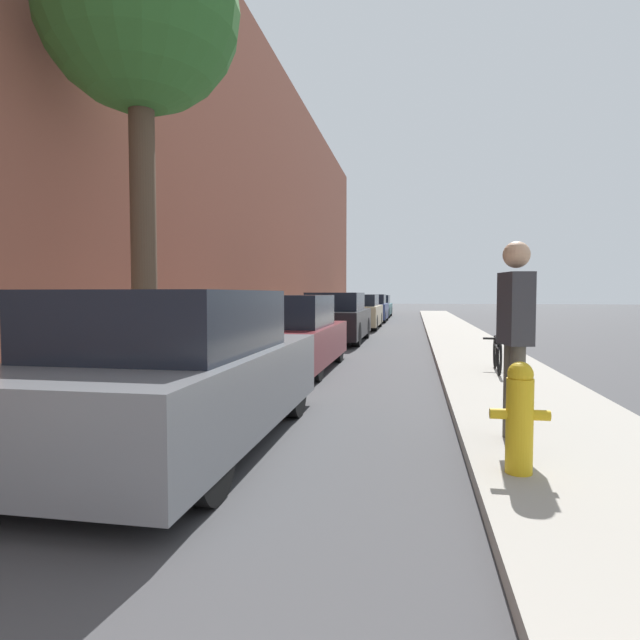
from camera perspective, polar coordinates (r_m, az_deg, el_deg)
The scene contains 14 objects.
ground_plane at distance 15.67m, azimuth 4.88°, elevation -2.48°, with size 120.00×120.00×0.00m, color #3D3D3F.
sidewalk_left at distance 16.19m, azimuth -5.40°, elevation -2.09°, with size 2.00×52.00×0.12m.
sidewalk_right at distance 15.66m, azimuth 15.51°, elevation -2.35°, with size 2.00×52.00×0.12m.
building_facade_left at distance 16.99m, azimuth -10.06°, elevation 16.02°, with size 0.70×52.00×10.67m.
parked_car_grey at distance 5.22m, azimuth -15.41°, elevation -5.56°, with size 1.87×4.21×1.50m.
parked_car_maroon at distance 10.05m, azimuth -3.90°, elevation -1.63°, with size 1.87×4.05×1.44m.
parked_car_black at distance 15.84m, azimuth 1.83°, elevation 0.17°, with size 1.71×4.51×1.49m.
parked_car_champagne at distance 21.88m, azimuth 4.16°, elevation 0.85°, with size 1.81×4.51×1.42m.
parked_car_navy at distance 27.34m, azimuth 5.49°, elevation 1.24°, with size 1.76×3.92×1.42m.
parked_car_teal at distance 32.79m, azimuth 6.28°, elevation 1.47°, with size 1.69×4.70×1.37m.
street_tree_near at distance 8.82m, azimuth -19.05°, elevation 28.86°, with size 2.80×2.80×6.71m.
fire_hydrant at distance 4.24m, azimuth 20.93°, elevation -9.74°, with size 0.43×0.20×0.84m.
pedestrian at distance 5.09m, azimuth 20.50°, elevation -0.61°, with size 0.28×0.44×1.82m.
bicycle at distance 9.54m, azimuth 18.76°, elevation -3.49°, with size 0.44×1.47×0.60m.
Camera 1 is at (1.45, 0.47, 1.47)m, focal length 29.35 mm.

